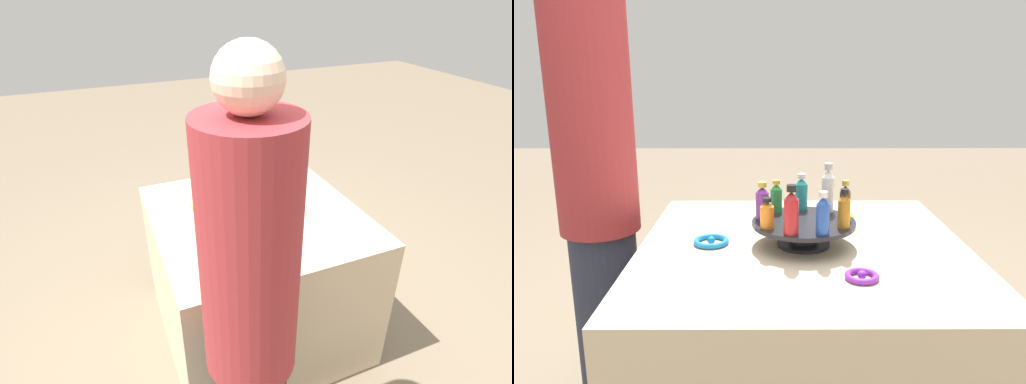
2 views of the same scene
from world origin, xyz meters
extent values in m
plane|color=#756651|center=(0.00, 0.00, 0.00)|extent=(12.00, 12.00, 0.00)
cube|color=beige|center=(0.00, 0.00, 0.37)|extent=(0.95, 0.95, 0.73)
cylinder|color=black|center=(0.00, 0.00, 0.74)|extent=(0.15, 0.15, 0.01)
cylinder|color=black|center=(0.00, 0.00, 0.77)|extent=(0.08, 0.08, 0.05)
cylinder|color=black|center=(0.00, 0.00, 0.80)|extent=(0.30, 0.30, 0.01)
cylinder|color=#288438|center=(-0.09, -0.08, 0.84)|extent=(0.04, 0.04, 0.07)
cone|color=#288438|center=(-0.09, -0.08, 0.88)|extent=(0.03, 0.03, 0.02)
cylinder|color=gold|center=(-0.09, -0.08, 0.90)|extent=(0.02, 0.02, 0.01)
cylinder|color=#702D93|center=(-0.02, -0.12, 0.85)|extent=(0.04, 0.04, 0.08)
cone|color=#702D93|center=(-0.02, -0.12, 0.89)|extent=(0.04, 0.04, 0.02)
cylinder|color=gold|center=(-0.02, -0.12, 0.91)|extent=(0.03, 0.03, 0.01)
cylinder|color=orange|center=(0.06, -0.11, 0.84)|extent=(0.04, 0.04, 0.06)
cone|color=orange|center=(0.06, -0.11, 0.87)|extent=(0.04, 0.04, 0.01)
cylinder|color=black|center=(0.06, -0.11, 0.89)|extent=(0.03, 0.03, 0.01)
cylinder|color=#B21E23|center=(0.11, -0.04, 0.85)|extent=(0.04, 0.04, 0.10)
cone|color=#B21E23|center=(0.11, -0.04, 0.91)|extent=(0.04, 0.04, 0.02)
cylinder|color=black|center=(0.11, -0.04, 0.93)|extent=(0.03, 0.03, 0.02)
cylinder|color=#234CAD|center=(0.11, 0.04, 0.85)|extent=(0.04, 0.04, 0.08)
cone|color=#234CAD|center=(0.11, 0.04, 0.90)|extent=(0.03, 0.03, 0.02)
cylinder|color=silver|center=(0.11, 0.04, 0.92)|extent=(0.02, 0.02, 0.02)
cylinder|color=#AD6B19|center=(0.06, 0.11, 0.85)|extent=(0.03, 0.03, 0.08)
cone|color=#AD6B19|center=(0.06, 0.11, 0.89)|extent=(0.03, 0.03, 0.02)
cylinder|color=black|center=(0.06, 0.11, 0.91)|extent=(0.02, 0.02, 0.01)
cylinder|color=brown|center=(-0.02, 0.12, 0.85)|extent=(0.03, 0.03, 0.08)
cone|color=brown|center=(-0.02, 0.12, 0.90)|extent=(0.03, 0.03, 0.02)
cylinder|color=#B79338|center=(-0.02, 0.12, 0.91)|extent=(0.02, 0.02, 0.01)
cylinder|color=silver|center=(-0.09, 0.08, 0.86)|extent=(0.04, 0.04, 0.11)
cone|color=silver|center=(-0.09, 0.08, 0.93)|extent=(0.04, 0.04, 0.02)
cylinder|color=#B2B2B7|center=(-0.09, 0.08, 0.95)|extent=(0.02, 0.02, 0.02)
cylinder|color=teal|center=(-0.12, 0.00, 0.85)|extent=(0.04, 0.04, 0.08)
cone|color=teal|center=(-0.12, 0.00, 0.89)|extent=(0.04, 0.04, 0.02)
cylinder|color=silver|center=(-0.12, 0.00, 0.91)|extent=(0.03, 0.03, 0.01)
torus|color=blue|center=(-0.01, -0.27, 0.74)|extent=(0.10, 0.10, 0.02)
sphere|color=blue|center=(-0.01, -0.27, 0.74)|extent=(0.02, 0.02, 0.02)
torus|color=purple|center=(0.24, 0.13, 0.74)|extent=(0.09, 0.09, 0.02)
sphere|color=purple|center=(0.24, 0.13, 0.74)|extent=(0.02, 0.02, 0.02)
torus|color=gold|center=(-0.23, 0.14, 0.74)|extent=(0.09, 0.09, 0.02)
sphere|color=gold|center=(-0.23, 0.14, 0.75)|extent=(0.03, 0.03, 0.03)
cylinder|color=#9E2D33|center=(-0.31, -0.69, 1.06)|extent=(0.27, 0.27, 0.77)
sphere|color=beige|center=(-0.31, -0.69, 1.53)|extent=(0.16, 0.16, 0.16)
camera|label=1|loc=(-0.61, -1.48, 1.72)|focal=28.00mm
camera|label=2|loc=(1.37, -0.10, 1.25)|focal=35.00mm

